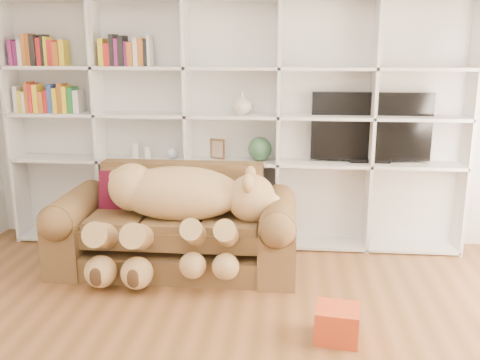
# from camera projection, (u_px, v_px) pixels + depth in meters

# --- Properties ---
(wall_back) EXTENTS (5.00, 0.02, 2.70)m
(wall_back) POSITION_uv_depth(u_px,v_px,m) (235.00, 108.00, 5.31)
(wall_back) COLOR white
(wall_back) RESTS_ON floor
(bookshelf) EXTENTS (4.43, 0.35, 2.40)m
(bookshelf) POSITION_uv_depth(u_px,v_px,m) (209.00, 114.00, 5.21)
(bookshelf) COLOR white
(bookshelf) RESTS_ON floor
(sofa) EXTENTS (2.14, 0.92, 0.90)m
(sofa) POSITION_uv_depth(u_px,v_px,m) (177.00, 230.00, 4.81)
(sofa) COLOR brown
(sofa) RESTS_ON floor
(teddy_bear) EXTENTS (1.60, 0.88, 0.93)m
(teddy_bear) POSITION_uv_depth(u_px,v_px,m) (179.00, 206.00, 4.56)
(teddy_bear) COLOR tan
(teddy_bear) RESTS_ON sofa
(throw_pillow) EXTENTS (0.39, 0.22, 0.40)m
(throw_pillow) POSITION_uv_depth(u_px,v_px,m) (121.00, 192.00, 4.93)
(throw_pillow) COLOR #570F1F
(throw_pillow) RESTS_ON sofa
(gift_box) EXTENTS (0.33, 0.31, 0.23)m
(gift_box) POSITION_uv_depth(u_px,v_px,m) (337.00, 323.00, 3.64)
(gift_box) COLOR #CE411B
(gift_box) RESTS_ON floor
(tv) EXTENTS (1.13, 0.18, 0.67)m
(tv) POSITION_uv_depth(u_px,v_px,m) (371.00, 128.00, 5.09)
(tv) COLOR black
(tv) RESTS_ON bookshelf
(picture_frame) EXTENTS (0.16, 0.08, 0.20)m
(picture_frame) POSITION_uv_depth(u_px,v_px,m) (218.00, 149.00, 5.22)
(picture_frame) COLOR #543A1C
(picture_frame) RESTS_ON bookshelf
(green_vase) EXTENTS (0.23, 0.23, 0.23)m
(green_vase) POSITION_uv_depth(u_px,v_px,m) (260.00, 149.00, 5.19)
(green_vase) COLOR #2E5A39
(green_vase) RESTS_ON bookshelf
(figurine_tall) EXTENTS (0.09, 0.09, 0.15)m
(figurine_tall) POSITION_uv_depth(u_px,v_px,m) (135.00, 151.00, 5.31)
(figurine_tall) COLOR white
(figurine_tall) RESTS_ON bookshelf
(figurine_short) EXTENTS (0.09, 0.09, 0.11)m
(figurine_short) POSITION_uv_depth(u_px,v_px,m) (147.00, 153.00, 5.30)
(figurine_short) COLOR white
(figurine_short) RESTS_ON bookshelf
(snow_globe) EXTENTS (0.10, 0.10, 0.10)m
(snow_globe) POSITION_uv_depth(u_px,v_px,m) (172.00, 153.00, 5.28)
(snow_globe) COLOR white
(snow_globe) RESTS_ON bookshelf
(shelf_vase) EXTENTS (0.26, 0.26, 0.21)m
(shelf_vase) POSITION_uv_depth(u_px,v_px,m) (242.00, 103.00, 5.09)
(shelf_vase) COLOR beige
(shelf_vase) RESTS_ON bookshelf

